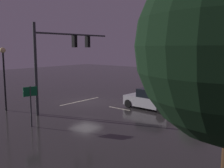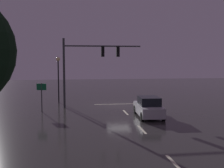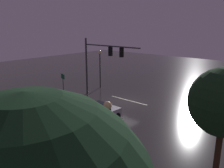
% 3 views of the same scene
% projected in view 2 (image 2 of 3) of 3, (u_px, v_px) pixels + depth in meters
% --- Properties ---
extents(ground_plane, '(80.00, 80.00, 0.00)m').
position_uv_depth(ground_plane, '(119.00, 105.00, 27.65)').
color(ground_plane, '#2D2B2B').
extents(traffic_signal_assembly, '(7.87, 0.47, 6.90)m').
position_uv_depth(traffic_signal_assembly, '(89.00, 60.00, 26.32)').
color(traffic_signal_assembly, '#383A3D').
rests_on(traffic_signal_assembly, ground_plane).
extents(lane_dash_far, '(0.16, 2.20, 0.01)m').
position_uv_depth(lane_dash_far, '(126.00, 112.00, 23.71)').
color(lane_dash_far, beige).
rests_on(lane_dash_far, ground_plane).
extents(lane_dash_mid, '(0.16, 2.20, 0.01)m').
position_uv_depth(lane_dash_mid, '(142.00, 129.00, 17.78)').
color(lane_dash_mid, beige).
rests_on(lane_dash_mid, ground_plane).
extents(lane_dash_near, '(0.16, 2.20, 0.01)m').
position_uv_depth(lane_dash_near, '(175.00, 164.00, 11.86)').
color(lane_dash_near, beige).
rests_on(lane_dash_near, ground_plane).
extents(stop_bar, '(5.00, 0.16, 0.01)m').
position_uv_depth(stop_bar, '(118.00, 104.00, 28.32)').
color(stop_bar, beige).
rests_on(stop_bar, ground_plane).
extents(car_approaching, '(2.11, 4.45, 1.70)m').
position_uv_depth(car_approaching, '(149.00, 107.00, 21.83)').
color(car_approaching, '#B7B7BC').
rests_on(car_approaching, ground_plane).
extents(street_lamp_right_kerb, '(0.44, 0.44, 5.09)m').
position_uv_depth(street_lamp_right_kerb, '(58.00, 71.00, 29.13)').
color(street_lamp_right_kerb, black).
rests_on(street_lamp_right_kerb, ground_plane).
extents(route_sign, '(0.89, 0.27, 2.65)m').
position_uv_depth(route_sign, '(42.00, 91.00, 23.80)').
color(route_sign, '#383A3D').
rests_on(route_sign, ground_plane).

